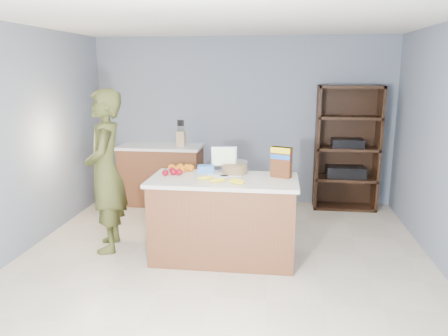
# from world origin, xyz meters

# --- Properties ---
(floor) EXTENTS (4.50, 5.00, 0.02)m
(floor) POSITION_xyz_m (0.00, 0.00, 0.00)
(floor) COLOR beige
(floor) RESTS_ON ground
(walls) EXTENTS (4.52, 5.02, 2.51)m
(walls) POSITION_xyz_m (0.00, 0.00, 1.65)
(walls) COLOR slate
(walls) RESTS_ON ground
(counter_peninsula) EXTENTS (1.56, 0.76, 0.90)m
(counter_peninsula) POSITION_xyz_m (0.00, 0.30, 0.42)
(counter_peninsula) COLOR brown
(counter_peninsula) RESTS_ON ground
(back_cabinet) EXTENTS (1.24, 0.62, 0.90)m
(back_cabinet) POSITION_xyz_m (-1.20, 2.20, 0.45)
(back_cabinet) COLOR brown
(back_cabinet) RESTS_ON ground
(shelving_unit) EXTENTS (0.90, 0.40, 1.80)m
(shelving_unit) POSITION_xyz_m (1.55, 2.35, 0.86)
(shelving_unit) COLOR black
(shelving_unit) RESTS_ON ground
(person) EXTENTS (0.60, 0.76, 1.82)m
(person) POSITION_xyz_m (-1.34, 0.41, 0.91)
(person) COLOR #43481F
(person) RESTS_ON ground
(knife_block) EXTENTS (0.12, 0.10, 0.31)m
(knife_block) POSITION_xyz_m (-0.89, 2.19, 1.02)
(knife_block) COLOR tan
(knife_block) RESTS_ON back_cabinet
(envelopes) EXTENTS (0.36, 0.16, 0.00)m
(envelopes) POSITION_xyz_m (-0.01, 0.41, 0.90)
(envelopes) COLOR white
(envelopes) RESTS_ON counter_peninsula
(bananas) EXTENTS (0.53, 0.26, 0.04)m
(bananas) POSITION_xyz_m (0.03, 0.14, 0.92)
(bananas) COLOR yellow
(bananas) RESTS_ON counter_peninsula
(apples) EXTENTS (0.21, 0.24, 0.07)m
(apples) POSITION_xyz_m (-0.57, 0.39, 0.94)
(apples) COLOR maroon
(apples) RESTS_ON counter_peninsula
(oranges) EXTENTS (0.29, 0.19, 0.08)m
(oranges) POSITION_xyz_m (-0.53, 0.54, 0.94)
(oranges) COLOR orange
(oranges) RESTS_ON counter_peninsula
(blue_carton) EXTENTS (0.20, 0.15, 0.08)m
(blue_carton) POSITION_xyz_m (-0.23, 0.54, 0.94)
(blue_carton) COLOR blue
(blue_carton) RESTS_ON counter_peninsula
(salad_bowl) EXTENTS (0.30, 0.30, 0.13)m
(salad_bowl) POSITION_xyz_m (0.09, 0.55, 0.96)
(salad_bowl) COLOR #267219
(salad_bowl) RESTS_ON counter_peninsula
(tv) EXTENTS (0.28, 0.12, 0.28)m
(tv) POSITION_xyz_m (-0.03, 0.62, 1.06)
(tv) COLOR silver
(tv) RESTS_ON counter_peninsula
(cereal_box) EXTENTS (0.23, 0.16, 0.33)m
(cereal_box) POSITION_xyz_m (0.60, 0.42, 1.09)
(cereal_box) COLOR #592B14
(cereal_box) RESTS_ON counter_peninsula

